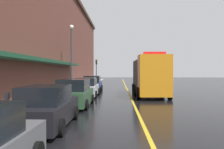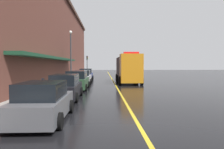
% 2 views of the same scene
% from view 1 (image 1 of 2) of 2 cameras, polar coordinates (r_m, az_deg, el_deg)
% --- Properties ---
extents(ground_plane, '(112.00, 112.00, 0.00)m').
position_cam_1_polar(ground_plane, '(28.30, 3.78, -3.82)').
color(ground_plane, black).
extents(sidewalk_left, '(2.40, 70.00, 0.15)m').
position_cam_1_polar(sidewalk_left, '(28.74, -8.70, -3.60)').
color(sidewalk_left, '#9E9B93').
rests_on(sidewalk_left, ground).
extents(lane_center_stripe, '(0.16, 70.00, 0.01)m').
position_cam_1_polar(lane_center_stripe, '(28.30, 3.78, -3.81)').
color(lane_center_stripe, gold).
rests_on(lane_center_stripe, ground).
extents(brick_building_left, '(10.85, 64.00, 13.36)m').
position_cam_1_polar(brick_building_left, '(29.71, -20.77, 9.29)').
color(brick_building_left, brown).
rests_on(brick_building_left, ground).
extents(parked_car_1, '(2.04, 4.69, 1.72)m').
position_cam_1_polar(parked_car_1, '(10.11, -15.50, -7.74)').
color(parked_car_1, black).
rests_on(parked_car_1, ground).
extents(parked_car_2, '(2.17, 4.67, 1.78)m').
position_cam_1_polar(parked_car_2, '(15.47, -9.08, -4.63)').
color(parked_car_2, '#2D5133').
rests_on(parked_car_2, ground).
extents(parked_car_3, '(2.15, 4.70, 1.70)m').
position_cam_1_polar(parked_car_3, '(21.33, -6.22, -3.21)').
color(parked_car_3, silver).
rests_on(parked_car_3, ground).
extents(parked_car_4, '(2.19, 4.67, 1.77)m').
position_cam_1_polar(parked_car_4, '(26.77, -4.77, -2.31)').
color(parked_car_4, navy).
rests_on(parked_car_4, ground).
extents(utility_truck, '(2.87, 7.80, 3.84)m').
position_cam_1_polar(utility_truck, '(21.91, 9.10, -0.42)').
color(utility_truck, orange).
rests_on(utility_truck, ground).
extents(parking_meter_0, '(0.14, 0.18, 1.33)m').
position_cam_1_polar(parking_meter_0, '(25.16, -8.20, -1.99)').
color(parking_meter_0, '#4C4C51').
rests_on(parking_meter_0, sidewalk_left).
extents(parking_meter_1, '(0.14, 0.18, 1.33)m').
position_cam_1_polar(parking_meter_1, '(21.41, -9.95, -2.50)').
color(parking_meter_1, '#4C4C51').
rests_on(parking_meter_1, sidewalk_left).
extents(parking_meter_2, '(0.14, 0.18, 1.33)m').
position_cam_1_polar(parking_meter_2, '(9.96, -24.13, -6.44)').
color(parking_meter_2, '#4C4C51').
rests_on(parking_meter_2, sidewalk_left).
extents(street_lamp_left, '(0.44, 0.44, 6.94)m').
position_cam_1_polar(street_lamp_left, '(24.82, -9.80, 5.68)').
color(street_lamp_left, '#33383D').
rests_on(street_lamp_left, sidewalk_left).
extents(traffic_light_near, '(0.38, 0.36, 4.30)m').
position_cam_1_polar(traffic_light_near, '(44.54, -3.81, 1.96)').
color(traffic_light_near, '#232326').
rests_on(traffic_light_near, sidewalk_left).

